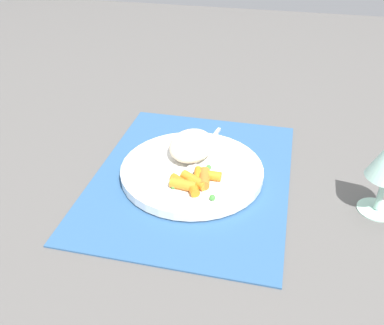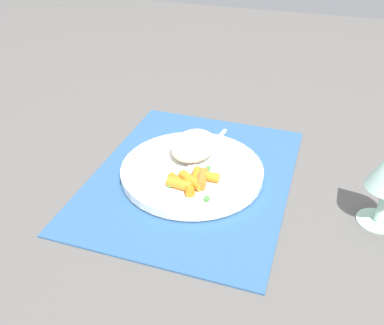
# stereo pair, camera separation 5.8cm
# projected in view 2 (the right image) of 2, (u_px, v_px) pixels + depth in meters

# --- Properties ---
(ground_plane) EXTENTS (2.40, 2.40, 0.00)m
(ground_plane) POSITION_uv_depth(u_px,v_px,m) (192.00, 177.00, 0.77)
(ground_plane) COLOR #565451
(placemat) EXTENTS (0.44, 0.34, 0.01)m
(placemat) POSITION_uv_depth(u_px,v_px,m) (192.00, 176.00, 0.77)
(placemat) COLOR #2D5684
(placemat) RESTS_ON ground_plane
(plate) EXTENTS (0.25, 0.25, 0.02)m
(plate) POSITION_uv_depth(u_px,v_px,m) (192.00, 171.00, 0.76)
(plate) COLOR white
(plate) RESTS_ON placemat
(rice_mound) EXTENTS (0.11, 0.08, 0.04)m
(rice_mound) POSITION_uv_depth(u_px,v_px,m) (194.00, 145.00, 0.78)
(rice_mound) COLOR beige
(rice_mound) RESTS_ON plate
(carrot_portion) EXTENTS (0.07, 0.09, 0.02)m
(carrot_portion) POSITION_uv_depth(u_px,v_px,m) (191.00, 181.00, 0.71)
(carrot_portion) COLOR orange
(carrot_portion) RESTS_ON plate
(pea_scatter) EXTENTS (0.10, 0.08, 0.01)m
(pea_scatter) POSITION_uv_depth(u_px,v_px,m) (194.00, 183.00, 0.71)
(pea_scatter) COLOR #4E9239
(pea_scatter) RESTS_ON plate
(fork) EXTENTS (0.18, 0.04, 0.01)m
(fork) POSITION_uv_depth(u_px,v_px,m) (200.00, 158.00, 0.78)
(fork) COLOR silver
(fork) RESTS_ON plate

